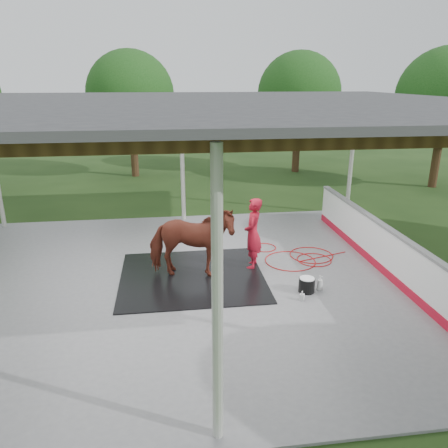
{
  "coord_description": "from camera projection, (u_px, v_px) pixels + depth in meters",
  "views": [
    {
      "loc": [
        -0.54,
        -9.25,
        4.53
      ],
      "look_at": [
        0.76,
        0.3,
        1.3
      ],
      "focal_mm": 35.0,
      "sensor_mm": 36.0,
      "label": 1
    }
  ],
  "objects": [
    {
      "name": "handler",
      "position": [
        253.0,
        233.0,
        10.63
      ],
      "size": [
        0.6,
        0.74,
        1.77
      ],
      "primitive_type": "imported",
      "rotation": [
        0.0,
        0.0,
        -1.89
      ],
      "color": "#AF1226",
      "rests_on": "concrete_slab"
    },
    {
      "name": "soap_bottle_b",
      "position": [
        302.0,
        296.0,
        9.23
      ],
      "size": [
        0.13,
        0.13,
        0.21
      ],
      "primitive_type": "imported",
      "rotation": [
        0.0,
        0.0,
        -0.52
      ],
      "color": "#338CD8",
      "rests_on": "concrete_slab"
    },
    {
      "name": "concrete_slab",
      "position": [
        194.0,
        281.0,
        10.19
      ],
      "size": [
        12.0,
        10.0,
        0.05
      ],
      "primitive_type": "cube",
      "color": "slate",
      "rests_on": "ground"
    },
    {
      "name": "hose_coil",
      "position": [
        298.0,
        257.0,
        11.44
      ],
      "size": [
        2.45,
        1.98,
        0.02
      ],
      "color": "#BB0D0E",
      "rests_on": "concrete_slab"
    },
    {
      "name": "ground",
      "position": [
        194.0,
        282.0,
        10.2
      ],
      "size": [
        100.0,
        100.0,
        0.0
      ],
      "primitive_type": "plane",
      "color": "#1E3814"
    },
    {
      "name": "horse",
      "position": [
        191.0,
        242.0,
        10.07
      ],
      "size": [
        2.15,
        1.24,
        1.71
      ],
      "primitive_type": "imported",
      "rotation": [
        0.0,
        0.0,
        1.41
      ],
      "color": "maroon",
      "rests_on": "rubber_mat"
    },
    {
      "name": "tree_belt",
      "position": [
        201.0,
        112.0,
        9.88
      ],
      "size": [
        28.0,
        28.0,
        5.8
      ],
      "color": "#382314",
      "rests_on": "ground"
    },
    {
      "name": "dasher_board",
      "position": [
        382.0,
        249.0,
        10.6
      ],
      "size": [
        0.16,
        8.0,
        1.15
      ],
      "color": "#B70F26",
      "rests_on": "concrete_slab"
    },
    {
      "name": "pavilion_structure",
      "position": [
        189.0,
        107.0,
        8.94
      ],
      "size": [
        12.6,
        10.6,
        4.05
      ],
      "color": "beige",
      "rests_on": "ground"
    },
    {
      "name": "wash_bucket",
      "position": [
        307.0,
        285.0,
        9.58
      ],
      "size": [
        0.36,
        0.36,
        0.33
      ],
      "color": "black",
      "rests_on": "concrete_slab"
    },
    {
      "name": "soap_bottle_a",
      "position": [
        320.0,
        283.0,
        9.66
      ],
      "size": [
        0.19,
        0.19,
        0.34
      ],
      "primitive_type": "imported",
      "rotation": [
        0.0,
        0.0,
        0.74
      ],
      "color": "silver",
      "rests_on": "concrete_slab"
    },
    {
      "name": "rubber_mat",
      "position": [
        192.0,
        276.0,
        10.35
      ],
      "size": [
        3.36,
        3.15,
        0.03
      ],
      "primitive_type": "cube",
      "color": "black",
      "rests_on": "concrete_slab"
    }
  ]
}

